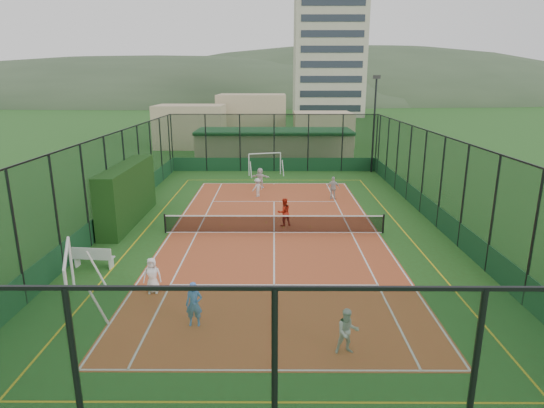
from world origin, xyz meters
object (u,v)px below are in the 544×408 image
(clubhouse, at_px, (274,146))
(child_far_right, at_px, (333,188))
(child_near_right, at_px, (347,331))
(floodlight_ne, at_px, (374,125))
(child_near_left, at_px, (152,275))
(apartment_tower, at_px, (329,46))
(futsal_goal_near, at_px, (70,281))
(child_near_mid, at_px, (194,304))
(white_bench, at_px, (94,257))
(child_far_back, at_px, (260,178))
(child_far_left, at_px, (257,187))
(futsal_goal_far, at_px, (265,164))
(coach, at_px, (284,212))

(clubhouse, relative_size, child_far_right, 9.80)
(child_near_right, relative_size, child_far_right, 0.91)
(floodlight_ne, xyz_separation_m, child_near_left, (-13.22, -23.66, -3.42))
(apartment_tower, xyz_separation_m, child_near_right, (-9.84, -93.02, -14.28))
(child_near_left, bearing_deg, futsal_goal_near, -158.25)
(child_near_right, height_order, child_far_right, child_far_right)
(clubhouse, bearing_deg, child_near_mid, -94.77)
(white_bench, bearing_deg, apartment_tower, 83.01)
(futsal_goal_near, relative_size, child_far_back, 2.20)
(child_near_right, xyz_separation_m, child_far_right, (1.87, 18.12, 0.07))
(child_near_right, bearing_deg, futsal_goal_near, 158.44)
(apartment_tower, bearing_deg, floodlight_ne, -92.98)
(child_far_right, bearing_deg, child_near_right, 97.69)
(child_near_right, distance_m, child_far_left, 19.05)
(white_bench, bearing_deg, child_near_mid, -36.99)
(child_near_mid, bearing_deg, child_far_back, 84.24)
(apartment_tower, bearing_deg, futsal_goal_far, -100.85)
(futsal_goal_near, distance_m, child_near_right, 9.68)
(apartment_tower, height_order, child_near_mid, apartment_tower)
(apartment_tower, distance_m, white_bench, 90.06)
(child_near_mid, bearing_deg, apartment_tower, 79.69)
(futsal_goal_near, bearing_deg, child_near_right, -127.61)
(child_near_left, height_order, child_far_right, child_far_right)
(clubhouse, height_order, child_far_back, clubhouse)
(futsal_goal_far, bearing_deg, child_near_mid, -109.92)
(clubhouse, bearing_deg, futsal_goal_near, -103.25)
(child_far_left, distance_m, child_far_right, 5.22)
(floodlight_ne, bearing_deg, futsal_goal_near, -122.25)
(clubhouse, distance_m, child_far_back, 11.61)
(futsal_goal_far, distance_m, coach, 14.15)
(white_bench, xyz_separation_m, futsal_goal_far, (7.01, 19.93, 0.43))
(floodlight_ne, bearing_deg, child_near_mid, -113.32)
(floodlight_ne, bearing_deg, child_near_left, -119.21)
(child_near_right, distance_m, coach, 12.32)
(white_bench, height_order, child_far_right, child_far_right)
(child_near_left, distance_m, coach, 9.74)
(floodlight_ne, relative_size, futsal_goal_far, 2.87)
(child_near_mid, bearing_deg, white_bench, 135.91)
(child_near_mid, bearing_deg, child_near_left, 128.64)
(clubhouse, relative_size, apartment_tower, 0.51)
(apartment_tower, xyz_separation_m, child_near_mid, (-14.63, -91.45, -14.24))
(child_far_left, bearing_deg, floodlight_ne, -178.25)
(apartment_tower, bearing_deg, child_far_left, -100.05)
(child_near_mid, relative_size, child_near_right, 1.06)
(apartment_tower, height_order, child_far_right, apartment_tower)
(white_bench, bearing_deg, floodlight_ne, 58.22)
(apartment_tower, bearing_deg, child_far_right, -96.08)
(floodlight_ne, xyz_separation_m, futsal_goal_far, (-9.39, -1.31, -3.20))
(white_bench, relative_size, futsal_goal_far, 0.61)
(child_near_mid, height_order, child_far_right, child_far_right)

